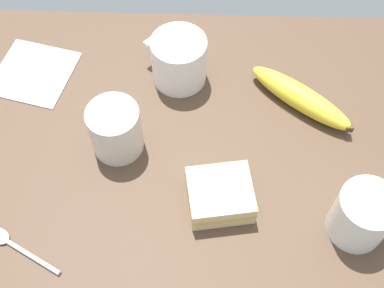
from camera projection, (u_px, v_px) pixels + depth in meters
The scene contains 8 objects.
tabletop at pixel (192, 157), 82.56cm from camera, with size 90.00×64.00×2.00cm, color #4C3828.
coffee_mug_black at pixel (179, 60), 86.42cm from camera, with size 11.32×11.19×8.92cm.
coffee_mug_milky at pixel (362, 215), 71.01cm from camera, with size 10.07×9.69×8.90cm.
coffee_mug_spare at pixel (115, 129), 78.74cm from camera, with size 8.91×10.33×8.93cm.
sandwich_main at pixel (220, 195), 75.30cm from camera, with size 10.70×9.92×4.40cm.
banana at pixel (301, 98), 85.19cm from camera, with size 18.17×15.67×4.19cm.
spoon at pixel (12, 244), 73.10cm from camera, with size 12.21×7.52×0.80cm.
paper_napkin at pixel (34, 73), 90.62cm from camera, with size 13.22×13.22×0.30cm, color white.
Camera 1 is at (-1.26, 42.17, 72.01)cm, focal length 47.15 mm.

